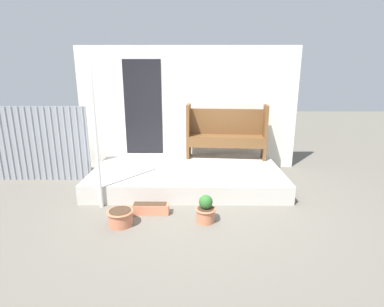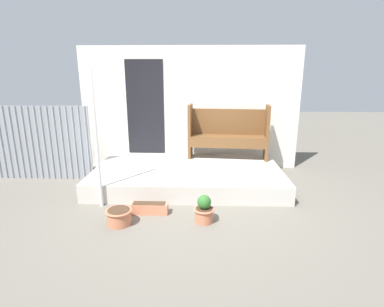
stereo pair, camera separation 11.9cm
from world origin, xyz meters
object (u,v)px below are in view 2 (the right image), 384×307
(bench, at_px, (228,131))
(planter_box_rect, at_px, (149,208))
(flower_pot_middle, at_px, (204,210))
(flower_pot_left, at_px, (119,216))
(support_post, at_px, (96,138))

(bench, relative_size, planter_box_rect, 2.96)
(flower_pot_middle, bearing_deg, flower_pot_left, -175.02)
(support_post, relative_size, flower_pot_left, 5.93)
(planter_box_rect, bearing_deg, support_post, 163.79)
(support_post, relative_size, bench, 1.34)
(support_post, bearing_deg, bench, 39.48)
(support_post, relative_size, planter_box_rect, 3.97)
(bench, distance_m, flower_pot_left, 2.99)
(support_post, bearing_deg, flower_pot_left, -52.73)
(flower_pot_left, bearing_deg, bench, 54.12)
(support_post, height_order, flower_pot_left, support_post)
(flower_pot_left, bearing_deg, planter_box_rect, 43.50)
(flower_pot_middle, height_order, planter_box_rect, flower_pot_middle)
(bench, relative_size, flower_pot_left, 4.41)
(bench, relative_size, flower_pot_middle, 4.10)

